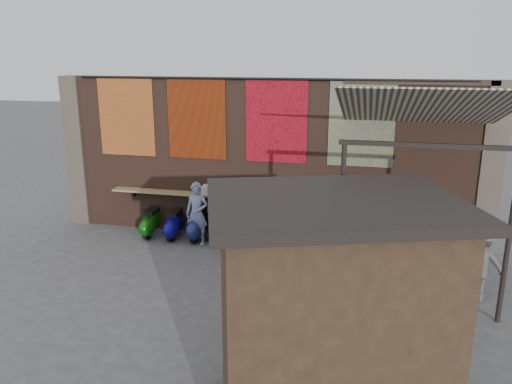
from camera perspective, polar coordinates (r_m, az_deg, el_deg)
ground at (r=10.59m, az=-2.09°, el=-9.93°), size 70.00×70.00×0.00m
brick_wall at (r=12.45m, az=1.09°, el=3.70°), size 10.00×0.40×4.00m
pier_left at (r=14.44m, az=-19.58°, el=4.45°), size 0.50×0.50×4.00m
pier_right at (r=12.47m, az=25.17°, el=2.23°), size 0.50×0.50×4.00m
eating_counter at (r=12.32m, az=0.71°, el=-0.74°), size 8.00×0.32×0.05m
shelf_box at (r=12.57m, az=-4.94°, el=0.19°), size 0.55×0.31×0.23m
tapestry_redgold at (r=13.31m, az=-14.60°, el=8.34°), size 1.50×0.02×2.00m
tapestry_sun at (r=12.54m, az=-6.80°, el=8.32°), size 1.50×0.02×2.00m
tapestry_orange at (r=12.01m, az=2.30°, el=8.10°), size 1.50×0.02×2.00m
tapestry_multi at (r=11.80m, az=11.97°, el=7.64°), size 1.50×0.02×2.00m
hang_rail at (r=11.98m, az=0.90°, el=12.79°), size 9.50×0.06×0.06m
scooter_stool_0 at (r=13.10m, az=-11.91°, el=-3.48°), size 0.34×0.76×0.72m
scooter_stool_1 at (r=12.85m, az=-9.33°, el=-3.72°), size 0.34×0.76×0.72m
scooter_stool_2 at (r=12.66m, az=-6.70°, el=-3.76°), size 0.37×0.82×0.78m
scooter_stool_3 at (r=12.47m, az=-3.96°, el=-4.21°), size 0.33×0.73×0.70m
scooter_stool_4 at (r=12.35m, az=-1.09°, el=-4.42°), size 0.32×0.71×0.67m
scooter_stool_5 at (r=12.19m, az=1.68°, el=-4.32°), size 0.39×0.87×0.83m
scooter_stool_6 at (r=12.08m, az=4.92°, el=-4.94°), size 0.32×0.71×0.68m
scooter_stool_7 at (r=12.03m, az=7.55°, el=-5.10°), size 0.32×0.72×0.68m
scooter_stool_8 at (r=11.97m, az=10.66°, el=-5.01°), size 0.39×0.86×0.81m
scooter_stool_9 at (r=11.95m, az=13.71°, el=-5.44°), size 0.34×0.77×0.73m
scooter_stool_10 at (r=12.05m, az=16.80°, el=-5.62°), size 0.32×0.72×0.68m
diner_left at (r=12.31m, az=-6.77°, el=-2.44°), size 0.59×0.40×1.56m
diner_right at (r=12.38m, az=-4.30°, el=-2.46°), size 0.80×0.68×1.48m
shopper_navy at (r=10.82m, az=13.44°, el=-4.49°), size 1.17×0.79×1.85m
shopper_grey at (r=10.35m, az=24.13°, el=-7.46°), size 0.98×0.59×1.49m
shopper_tan at (r=11.13m, az=17.67°, el=-5.00°), size 0.92×0.84×1.57m
market_stall at (r=6.40m, az=8.43°, el=-14.02°), size 3.10×2.69×2.82m
stall_roof at (r=5.82m, az=9.00°, el=-1.31°), size 3.49×3.07×0.12m
stall_sign at (r=7.01m, az=6.65°, el=-5.49°), size 1.15×0.43×0.50m
stall_shelf at (r=7.44m, az=6.40°, el=-12.81°), size 2.08×0.80×0.06m
awning_canvas at (r=10.21m, az=18.70°, el=9.11°), size 3.20×3.28×0.97m
awning_ledger at (r=11.76m, az=18.21°, el=11.85°), size 3.30×0.08×0.12m
awning_header at (r=8.79m, az=19.27°, el=5.04°), size 3.00×0.08×0.08m
awning_post_left at (r=9.13m, az=9.65°, el=-3.87°), size 0.09×0.09×3.10m
awning_post_right at (r=9.42m, az=26.94°, el=-4.79°), size 0.09×0.09×3.10m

